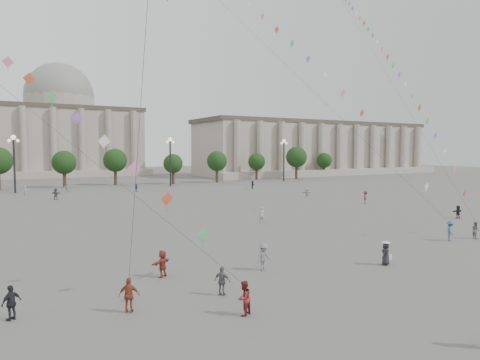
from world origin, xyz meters
TOP-DOWN VIEW (x-y plane):
  - ground at (0.00, 0.00)m, footprint 360.00×360.00m
  - hall_east at (75.00, 93.89)m, footprint 84.00×26.22m
  - hall_central at (0.00, 129.22)m, footprint 48.30×34.30m
  - tree_row at (0.00, 78.00)m, footprint 137.12×5.12m
  - lamp_post_mid_west at (-15.00, 70.00)m, footprint 2.00×0.90m
  - lamp_post_mid_east at (15.00, 70.00)m, footprint 2.00×0.90m
  - lamp_post_far_east at (45.00, 70.00)m, footprint 2.00×0.90m
  - person_crowd_0 at (5.07, 61.60)m, footprint 0.92×0.94m
  - person_crowd_3 at (28.73, 12.05)m, footprint 1.45×0.61m
  - person_crowd_4 at (-6.34, 68.00)m, footprint 1.56×1.25m
  - person_crowd_6 at (-2.34, 4.99)m, footprint 1.30×0.98m
  - person_crowd_7 at (26.94, 37.65)m, footprint 1.43×1.28m
  - person_crowd_8 at (29.49, 27.12)m, footprint 1.36×1.38m
  - person_crowd_9 at (27.77, 56.56)m, footprint 1.43×1.26m
  - person_crowd_10 at (-13.70, 61.30)m, footprint 0.47×0.70m
  - person_crowd_12 at (-9.67, 55.00)m, footprint 1.66×1.57m
  - person_crowd_13 at (7.39, 20.70)m, footprint 0.75×0.65m
  - tourist_0 at (-11.95, 2.03)m, footprint 1.09×0.83m
  - tourist_2 at (-8.62, 6.83)m, footprint 1.60×1.25m
  - tourist_3 at (-6.89, 2.01)m, footprint 0.88×0.97m
  - tourist_4 at (-16.97, 3.76)m, footprint 1.03×0.87m
  - kite_flyer_0 at (-7.27, -1.02)m, footprint 1.01×0.93m
  - kite_flyer_1 at (16.79, 4.80)m, footprint 1.25×1.27m
  - kite_flyer_2 at (19.59, 4.27)m, footprint 0.84×0.92m
  - hat_person at (5.70, 1.99)m, footprint 0.92×0.77m
  - kite_train_east at (30.56, 27.40)m, footprint 21.19×43.33m

SIDE VIEW (x-z plane):
  - ground at x=0.00m, z-range 0.00..0.00m
  - person_crowd_3 at x=28.73m, z-range 0.00..1.52m
  - kite_flyer_2 at x=19.59m, z-range 0.00..1.53m
  - person_crowd_9 at x=27.77m, z-range 0.00..1.57m
  - person_crowd_7 at x=26.94m, z-range 0.00..1.58m
  - tourist_3 at x=-6.89m, z-range 0.00..1.58m
  - person_crowd_0 at x=5.07m, z-range 0.00..1.59m
  - tourist_4 at x=-16.97m, z-range 0.00..1.65m
  - person_crowd_4 at x=-6.34m, z-range 0.00..1.66m
  - kite_flyer_0 at x=-7.27m, z-range 0.00..1.67m
  - tourist_2 at x=-8.62m, z-range 0.00..1.70m
  - hat_person at x=5.70m, z-range 0.01..1.70m
  - tourist_0 at x=-11.95m, z-range 0.00..1.72m
  - person_crowd_13 at x=7.39m, z-range 0.00..1.74m
  - kite_flyer_1 at x=16.79m, z-range 0.00..1.75m
  - person_crowd_6 at x=-2.34m, z-range 0.00..1.80m
  - person_crowd_12 at x=-9.67m, z-range 0.00..1.87m
  - person_crowd_8 at x=29.49m, z-range 0.00..1.91m
  - person_crowd_10 at x=-13.70m, z-range 0.00..1.91m
  - tree_row at x=0.00m, z-range 1.39..9.39m
  - lamp_post_mid_west at x=-15.00m, z-range 2.03..12.68m
  - lamp_post_mid_east at x=15.00m, z-range 2.03..12.68m
  - lamp_post_far_east at x=45.00m, z-range 2.03..12.68m
  - hall_east at x=75.00m, z-range -0.17..17.03m
  - hall_central at x=0.00m, z-range -3.52..31.98m
  - kite_train_east at x=30.56m, z-range -8.08..55.74m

